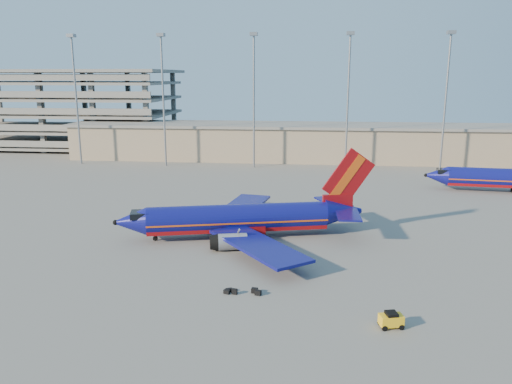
# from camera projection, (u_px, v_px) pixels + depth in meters

# --- Properties ---
(ground) EXTENTS (220.00, 220.00, 0.00)m
(ground) POSITION_uv_depth(u_px,v_px,m) (253.00, 230.00, 65.64)
(ground) COLOR slate
(ground) RESTS_ON ground
(terminal_building) EXTENTS (122.00, 16.00, 8.50)m
(terminal_building) POSITION_uv_depth(u_px,v_px,m) (321.00, 142.00, 119.80)
(terminal_building) COLOR #9C896C
(terminal_building) RESTS_ON ground
(parking_garage) EXTENTS (62.00, 32.00, 21.40)m
(parking_garage) POSITION_uv_depth(u_px,v_px,m) (65.00, 105.00, 141.05)
(parking_garage) COLOR slate
(parking_garage) RESTS_ON ground
(light_mast_row) EXTENTS (101.60, 1.60, 28.65)m
(light_mast_row) POSITION_uv_depth(u_px,v_px,m) (301.00, 87.00, 105.68)
(light_mast_row) COLOR gray
(light_mast_row) RESTS_ON ground
(aircraft_main) EXTENTS (32.03, 30.44, 11.03)m
(aircraft_main) POSITION_uv_depth(u_px,v_px,m) (244.00, 219.00, 62.28)
(aircraft_main) COLOR navy
(aircraft_main) RESTS_ON ground
(baggage_tug) EXTENTS (2.07, 1.51, 1.34)m
(baggage_tug) POSITION_uv_depth(u_px,v_px,m) (391.00, 320.00, 40.01)
(baggage_tug) COLOR yellow
(baggage_tug) RESTS_ON ground
(luggage_pile) EXTENTS (3.58, 0.97, 0.52)m
(luggage_pile) POSITION_uv_depth(u_px,v_px,m) (243.00, 291.00, 46.38)
(luggage_pile) COLOR black
(luggage_pile) RESTS_ON ground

